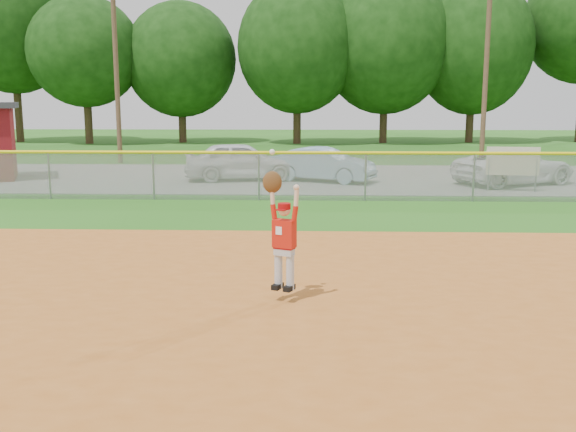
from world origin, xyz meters
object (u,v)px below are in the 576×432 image
(ballplayer, at_px, (282,232))
(car_white_a, at_px, (241,161))
(car_white_b, at_px, (514,167))
(sponsor_sign, at_px, (513,162))
(car_blue, at_px, (323,164))

(ballplayer, bearing_deg, car_white_a, 98.64)
(car_white_b, distance_m, sponsor_sign, 2.14)
(car_blue, bearing_deg, car_white_a, 108.17)
(car_blue, bearing_deg, ballplayer, -159.51)
(sponsor_sign, xyz_separation_m, ballplayer, (-7.27, -12.50, 0.10))
(car_white_a, bearing_deg, sponsor_sign, -116.54)
(car_blue, xyz_separation_m, sponsor_sign, (6.41, -2.52, 0.34))
(car_white_a, distance_m, sponsor_sign, 10.01)
(ballplayer, bearing_deg, car_white_b, 61.25)
(car_white_a, xyz_separation_m, car_white_b, (10.28, -0.84, -0.11))
(car_white_a, relative_size, ballplayer, 2.04)
(car_white_b, xyz_separation_m, ballplayer, (-7.95, -14.50, 0.45))
(car_white_a, height_order, car_blue, car_white_a)
(car_blue, height_order, sponsor_sign, sponsor_sign)
(car_blue, height_order, ballplayer, ballplayer)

